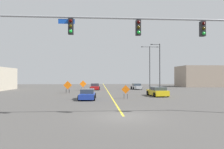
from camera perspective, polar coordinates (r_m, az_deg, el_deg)
name	(u,v)px	position (r m, az deg, el deg)	size (l,w,h in m)	color
ground	(124,116)	(13.80, 3.35, -12.01)	(127.16, 127.16, 0.00)	#4C4947
road_centre_stripe	(106,88)	(48.85, -1.83, -3.92)	(0.16, 70.64, 0.01)	yellow
traffic_signal_assembly	(171,35)	(14.63, 16.75, 10.95)	(18.51, 0.44, 7.07)	gray
street_lamp_mid_right	(150,64)	(46.88, 10.86, 3.03)	(4.08, 0.24, 9.91)	black
street_lamp_far_right	(159,65)	(41.43, 13.48, 2.72)	(2.00, 0.24, 9.52)	black
construction_sign_median_near	(126,90)	(24.77, 3.97, -4.55)	(1.08, 0.07, 1.69)	orange
construction_sign_left_shoulder	(68,86)	(35.57, -12.69, -3.19)	(1.21, 0.09, 1.87)	orange
construction_sign_median_far	(68,86)	(33.22, -12.70, -3.17)	(1.40, 0.14, 2.07)	orange
construction_sign_right_shoulder	(83,84)	(39.77, -8.38, -2.82)	(1.37, 0.36, 2.04)	orange
car_red_passing	(95,87)	(42.29, -4.95, -3.57)	(2.12, 4.17, 1.36)	red
car_silver_near	(136,86)	(44.08, 7.05, -3.45)	(1.98, 4.09, 1.29)	#B7BABF
car_yellow_far	(157,92)	(28.88, 13.01, -4.83)	(2.29, 4.40, 1.31)	gold
car_blue_approaching	(87,94)	(24.20, -7.11, -5.71)	(2.03, 4.16, 1.25)	#1E389E
roadside_building_east	(198,76)	(61.60, 23.51, -0.49)	(10.48, 8.30, 5.86)	gray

